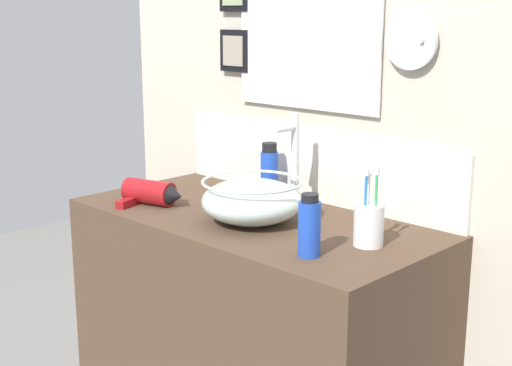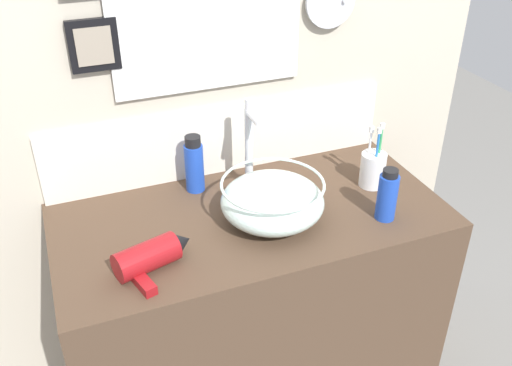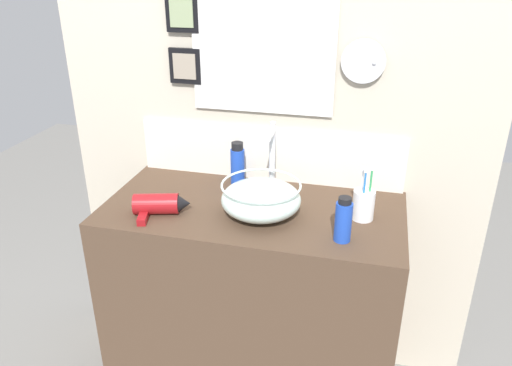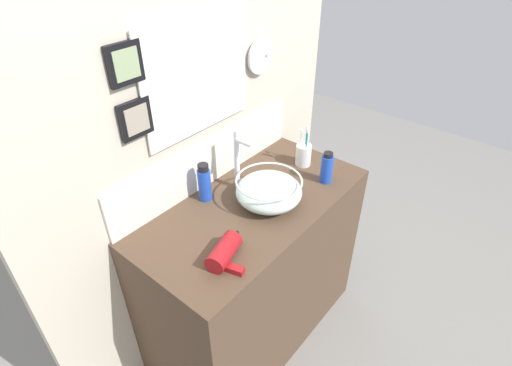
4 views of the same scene
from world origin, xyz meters
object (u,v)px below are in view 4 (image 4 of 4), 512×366
object	(u,v)px
hair_drier	(226,250)
soap_dispenser	(204,183)
lotion_bottle	(327,168)
glass_bowl_sink	(269,191)
faucet	(238,158)
toothbrush_cup	(303,154)

from	to	relation	value
hair_drier	soap_dispenser	xyz separation A→B (m)	(0.20, 0.31, 0.05)
lotion_bottle	soap_dispenser	world-z (taller)	soap_dispenser
glass_bowl_sink	lotion_bottle	distance (m)	0.31
faucet	hair_drier	bearing A→B (deg)	-144.50
faucet	hair_drier	world-z (taller)	faucet
faucet	soap_dispenser	size ratio (longest dim) A/B	1.64
faucet	soap_dispenser	distance (m)	0.18
lotion_bottle	soap_dispenser	size ratio (longest dim) A/B	0.87
lotion_bottle	hair_drier	bearing A→B (deg)	177.84
faucet	lotion_bottle	xyz separation A→B (m)	(0.29, -0.27, -0.09)
faucet	toothbrush_cup	xyz separation A→B (m)	(0.35, -0.11, -0.11)
glass_bowl_sink	faucet	distance (m)	0.20
faucet	lotion_bottle	world-z (taller)	faucet
soap_dispenser	toothbrush_cup	bearing A→B (deg)	-18.73
toothbrush_cup	lotion_bottle	xyz separation A→B (m)	(-0.06, -0.16, 0.02)
hair_drier	toothbrush_cup	distance (m)	0.71
toothbrush_cup	lotion_bottle	distance (m)	0.17
glass_bowl_sink	hair_drier	world-z (taller)	glass_bowl_sink
faucet	toothbrush_cup	distance (m)	0.38
hair_drier	toothbrush_cup	world-z (taller)	toothbrush_cup
toothbrush_cup	soap_dispenser	size ratio (longest dim) A/B	1.15
faucet	toothbrush_cup	world-z (taller)	faucet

